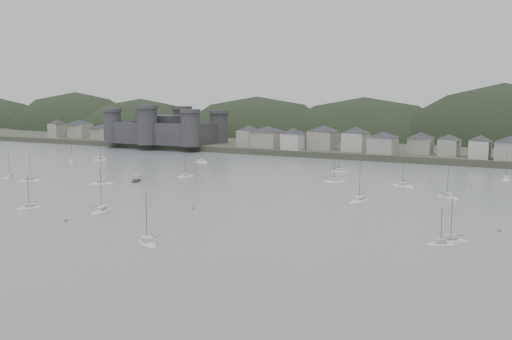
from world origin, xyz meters
The scene contains 9 objects.
ground centered at (0.00, 0.00, 0.00)m, with size 900.00×900.00×0.00m, color slate.
far_shore_land centered at (0.00, 295.00, 1.50)m, with size 900.00×250.00×3.00m, color #383D2D.
forested_ridge centered at (4.83, 269.40, -11.28)m, with size 851.55×103.94×102.57m.
castle centered at (-120.00, 179.80, 10.96)m, with size 66.00×43.00×20.00m.
waterfront_town centered at (50.59, 183.34, 8.66)m, with size 451.48×28.46×12.92m.
sailboat_lead centered at (-103.96, 111.28, 0.18)m, with size 3.77×8.01×10.54m.
moored_fleet centered at (-3.62, 62.86, 0.18)m, with size 243.70×161.41×13.36m.
motor_launch_far centered at (-44.39, 68.56, 0.29)m, with size 6.11×8.32×3.89m.
mooring_buoys centered at (-5.57, 62.76, 0.15)m, with size 145.37×103.52×0.70m.
Camera 1 is at (88.73, -81.56, 28.72)m, focal length 39.91 mm.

